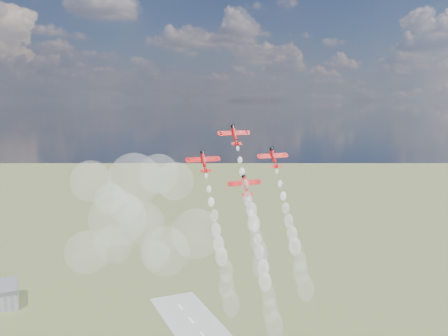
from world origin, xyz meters
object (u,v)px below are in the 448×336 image
plane_left (204,161)px  plane_lead (235,135)px  plane_slot (245,185)px  plane_right (274,157)px

plane_left → plane_lead: bearing=18.3°
plane_left → plane_slot: plane_left is taller
plane_left → plane_right: size_ratio=1.00×
plane_lead → plane_slot: bearing=-90.0°
plane_left → plane_slot: size_ratio=1.00×
plane_left → plane_right: 27.08m
plane_lead → plane_slot: size_ratio=1.00×
plane_lead → plane_slot: plane_lead is taller
plane_left → plane_slot: bearing=-18.3°
plane_lead → plane_left: bearing=-161.7°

